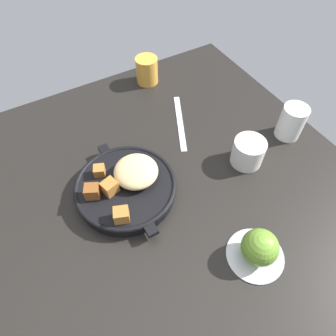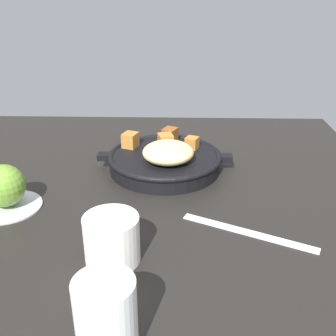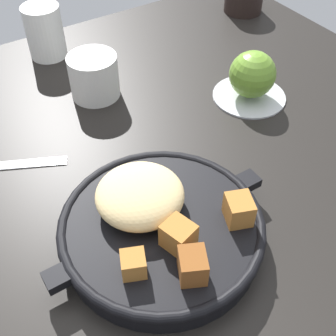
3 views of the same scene
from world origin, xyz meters
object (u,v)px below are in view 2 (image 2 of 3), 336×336
object	(u,v)px
ceramic_mug_white	(112,239)
white_creamer_pitcher	(106,318)
cast_iron_skillet	(165,159)
butter_knife	(248,232)
red_apple	(4,186)

from	to	relation	value
ceramic_mug_white	white_creamer_pitcher	distance (cm)	15.98
cast_iron_skillet	white_creamer_pitcher	distance (cm)	46.40
cast_iron_skillet	ceramic_mug_white	xyz separation A→B (cm)	(6.45, 30.30, 0.87)
white_creamer_pitcher	cast_iron_skillet	bearing A→B (deg)	-95.66
cast_iron_skillet	white_creamer_pitcher	xyz separation A→B (cm)	(4.57, 46.13, 2.03)
butter_knife	ceramic_mug_white	distance (cm)	21.92
red_apple	butter_knife	distance (cm)	42.02
butter_knife	white_creamer_pitcher	size ratio (longest dim) A/B	2.36
red_apple	ceramic_mug_white	world-z (taller)	red_apple
ceramic_mug_white	red_apple	bearing A→B (deg)	-34.19
red_apple	white_creamer_pitcher	size ratio (longest dim) A/B	0.80
butter_knife	ceramic_mug_white	world-z (taller)	ceramic_mug_white
ceramic_mug_white	butter_knife	bearing A→B (deg)	-160.43
cast_iron_skillet	white_creamer_pitcher	world-z (taller)	white_creamer_pitcher
red_apple	white_creamer_pitcher	world-z (taller)	white_creamer_pitcher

